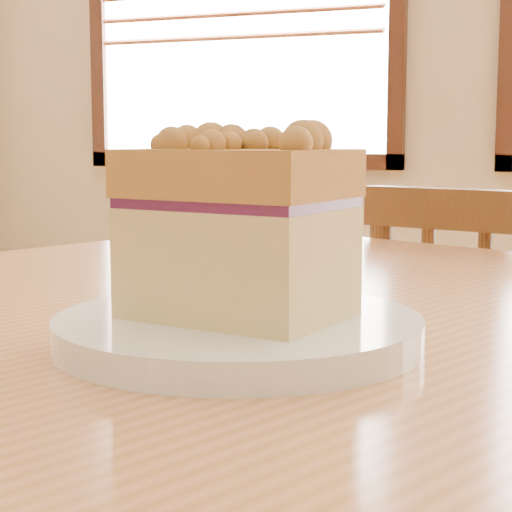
{
  "coord_description": "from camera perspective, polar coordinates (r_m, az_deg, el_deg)",
  "views": [
    {
      "loc": [
        -0.05,
        -0.34,
        0.88
      ],
      "look_at": [
        -0.26,
        0.2,
        0.8
      ],
      "focal_mm": 62.0,
      "sensor_mm": 36.0,
      "label": 1
    }
  ],
  "objects": [
    {
      "name": "plate",
      "position": [
        0.56,
        -1.16,
        -4.91
      ],
      "size": [
        0.23,
        0.23,
        0.02
      ],
      "color": "white",
      "rests_on": "cafe_table_main"
    },
    {
      "name": "cake_slice",
      "position": [
        0.55,
        -1.22,
        2.08
      ],
      "size": [
        0.15,
        0.12,
        0.12
      ],
      "rotation": [
        0.0,
        0.0,
        -0.16
      ],
      "color": "#D1B976",
      "rests_on": "plate"
    }
  ]
}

